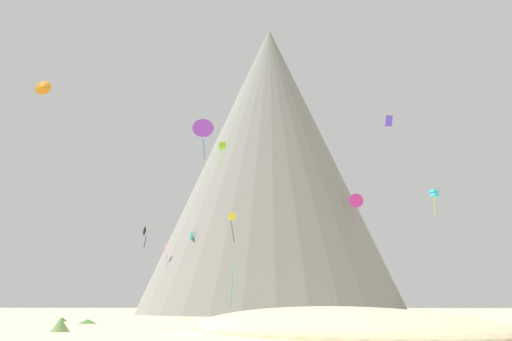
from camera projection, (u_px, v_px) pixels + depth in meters
name	position (u px, v px, depth m)	size (l,w,h in m)	color
ground_plane	(192.00, 334.00, 35.27)	(400.00, 400.00, 0.00)	beige
dune_foreground_right	(318.00, 324.00, 50.92)	(16.07, 11.59, 2.00)	#C6B284
dune_midground	(331.00, 332.00, 37.35)	(27.03, 16.81, 3.60)	#CCBA8E
bush_scatter_east	(62.00, 319.00, 59.55)	(1.13, 1.13, 0.47)	#386633
bush_ridge_crest	(254.00, 324.00, 38.46)	(2.05, 2.05, 1.07)	#477238
bush_far_right	(60.00, 325.00, 37.78)	(1.41, 1.41, 0.97)	#668C4C
bush_far_left	(312.00, 321.00, 48.17)	(1.52, 1.52, 0.88)	#568442
bush_mid_center	(87.00, 321.00, 53.02)	(1.94, 1.94, 0.45)	#477238
rock_massif	(268.00, 171.00, 110.63)	(65.60, 65.60, 62.55)	gray
kite_cyan_mid	(434.00, 194.00, 66.98)	(1.20, 1.17, 3.44)	#33BCDB
kite_black_low	(145.00, 231.00, 70.98)	(0.39, 1.22, 2.95)	black
kite_violet_mid	(203.00, 129.00, 60.10)	(2.54, 1.15, 4.90)	purple
kite_teal_low	(191.00, 238.00, 91.91)	(1.20, 1.99, 4.41)	teal
kite_yellow_mid	(233.00, 217.00, 83.40)	(1.34, 0.68, 4.75)	yellow
kite_red_low	(302.00, 250.00, 93.86)	(0.62, 0.50, 1.37)	red
kite_orange_high	(43.00, 87.00, 65.53)	(2.06, 0.63, 2.04)	orange
kite_lime_mid	(222.00, 146.00, 74.84)	(1.22, 1.18, 3.79)	#8CD133
kite_magenta_mid	(356.00, 201.00, 94.72)	(2.60, 0.46, 5.47)	#D1339E
kite_indigo_mid	(389.00, 121.00, 59.64)	(0.99, 0.57, 1.53)	#5138B2
kite_pink_low	(166.00, 251.00, 93.97)	(0.62, 0.82, 4.13)	pink
kite_green_low	(234.00, 269.00, 67.85)	(0.84, 1.41, 5.68)	green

